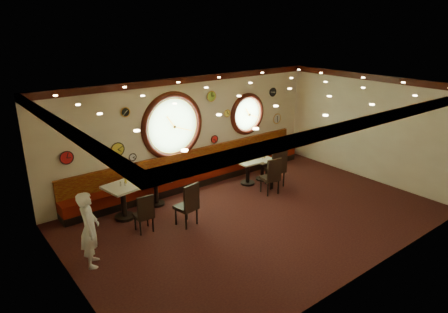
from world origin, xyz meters
The scene contains 49 objects.
floor centered at (0.00, 0.00, 0.00)m, with size 9.00×6.00×0.00m, color black.
ceiling centered at (0.00, 0.00, 3.20)m, with size 9.00×6.00×0.02m, color gold.
wall_back centered at (0.00, 3.00, 1.60)m, with size 9.00×0.02×3.20m, color beige.
wall_front centered at (0.00, -3.00, 1.60)m, with size 9.00×0.02×3.20m, color beige.
wall_left centered at (-4.50, 0.00, 1.60)m, with size 0.02×6.00×3.20m, color beige.
wall_right centered at (4.50, 0.00, 1.60)m, with size 0.02×6.00×3.20m, color beige.
molding_back centered at (0.00, 2.95, 3.11)m, with size 9.00×0.10×0.18m, color #330E09.
molding_front centered at (0.00, -2.95, 3.11)m, with size 9.00×0.10×0.18m, color #330E09.
molding_left centered at (-4.45, 0.00, 3.11)m, with size 0.10×6.00×0.18m, color #330E09.
molding_right centered at (4.45, 0.00, 3.11)m, with size 0.10×6.00×0.18m, color #330E09.
banquette_base centered at (0.00, 2.72, 0.10)m, with size 8.00×0.55×0.20m, color black.
banquette_seat centered at (0.00, 2.72, 0.35)m, with size 8.00×0.55×0.30m, color #5A0F07.
banquette_back centered at (0.00, 2.94, 0.75)m, with size 8.00×0.10×0.55m, color #5F0B07.
porthole_left_glass centered at (-0.60, 3.00, 1.85)m, with size 1.66×1.66×0.02m, color #7AAC67.
porthole_left_frame centered at (-0.60, 2.98, 1.85)m, with size 1.98×1.98×0.18m, color #330E09.
porthole_left_ring centered at (-0.60, 2.95, 1.85)m, with size 1.61×1.61×0.03m, color gold.
porthole_right_glass centered at (2.20, 3.00, 1.80)m, with size 1.10×1.10×0.02m, color #7AAC67.
porthole_right_frame centered at (2.20, 2.98, 1.80)m, with size 1.38×1.38×0.18m, color #330E09.
porthole_right_ring centered at (2.20, 2.95, 1.80)m, with size 1.09×1.09×0.03m, color gold.
wall_clock_0 centered at (0.85, 2.96, 1.20)m, with size 0.24×0.24×0.03m, color red.
wall_clock_1 centered at (3.30, 2.96, 2.40)m, with size 0.28×0.28×0.03m, color black.
wall_clock_2 centered at (-3.60, 2.96, 1.55)m, with size 0.32×0.32×0.03m, color red.
wall_clock_3 centered at (-2.00, 2.96, 2.45)m, with size 0.24×0.24×0.03m, color black.
wall_clock_4 centered at (-2.30, 2.96, 1.50)m, with size 0.36×0.36×0.03m, color yellow.
wall_clock_5 centered at (1.35, 2.96, 1.95)m, with size 0.22×0.22×0.03m, color #FCF154.
wall_clock_6 centered at (-1.90, 2.96, 1.20)m, with size 0.20×0.20×0.03m, color white.
wall_clock_7 centered at (3.55, 2.96, 1.45)m, with size 0.34×0.34×0.03m, color silver.
wall_clock_8 centered at (0.75, 2.96, 2.55)m, with size 0.30×0.30×0.03m, color #8CC53D.
table_a centered at (-2.65, 2.02, 0.55)m, with size 0.91×0.91×0.87m.
table_b centered at (-1.64, 2.21, 0.46)m, with size 0.71×0.71×0.73m.
table_c centered at (1.22, 1.79, 0.47)m, with size 0.73×0.73×0.75m.
table_d centered at (1.80, 1.77, 0.43)m, with size 0.62×0.62×0.68m.
chair_a centered at (-2.56, 1.07, 0.54)m, with size 0.42×0.42×0.59m.
chair_b centered at (-1.58, 0.71, 0.63)m, with size 0.53×0.53×0.68m.
chair_c centered at (1.26, 0.81, 0.62)m, with size 0.52×0.52×0.67m.
chair_d centered at (1.78, 1.12, 0.67)m, with size 0.59×0.59×0.72m.
condiment_a_salt centered at (-2.68, 2.04, 0.92)m, with size 0.04×0.04×0.11m, color #BABABF.
condiment_b_salt centered at (-1.75, 2.21, 0.78)m, with size 0.04×0.04×0.10m, color silver.
condiment_c_salt centered at (1.10, 1.87, 0.81)m, with size 0.04×0.04×0.11m, color silver.
condiment_d_salt centered at (1.73, 1.86, 0.74)m, with size 0.04×0.04×0.11m, color #B8B8BC.
condiment_a_pepper centered at (-2.58, 2.00, 0.92)m, with size 0.03×0.03×0.09m, color silver.
condiment_b_pepper centered at (-1.58, 2.18, 0.77)m, with size 0.03×0.03×0.09m, color silver.
condiment_c_pepper centered at (1.24, 1.75, 0.80)m, with size 0.03×0.03×0.09m, color silver.
condiment_d_pepper centered at (1.78, 1.75, 0.73)m, with size 0.03×0.03×0.09m, color silver.
condiment_a_bottle centered at (-2.50, 2.14, 0.95)m, with size 0.05×0.05×0.17m, color gold.
condiment_b_bottle centered at (-1.54, 2.29, 0.80)m, with size 0.04×0.04×0.14m, color gold.
condiment_c_bottle centered at (1.34, 1.91, 0.84)m, with size 0.06×0.06×0.18m, color gold.
condiment_d_bottle centered at (1.91, 1.80, 0.76)m, with size 0.05×0.05×0.16m, color gold.
waiter centered at (-4.00, 0.57, 0.80)m, with size 0.58×0.38×1.60m, color white.
Camera 1 is at (-6.18, -6.56, 4.73)m, focal length 32.00 mm.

